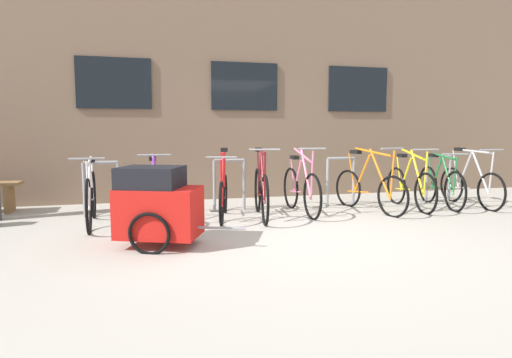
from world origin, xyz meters
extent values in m
plane|color=#B2ADA0|center=(0.00, 0.00, 0.00)|extent=(42.00, 42.00, 0.00)
cube|color=#7A604C|center=(0.00, 6.92, 2.60)|extent=(28.00, 7.43, 5.20)
cube|color=black|center=(-2.40, 3.18, 2.18)|extent=(1.30, 0.04, 0.91)
cube|color=black|center=(0.00, 3.18, 2.18)|extent=(1.30, 0.04, 0.91)
cube|color=black|center=(2.40, 3.18, 2.18)|extent=(1.30, 0.04, 0.91)
cylinder|color=gray|center=(-2.81, 1.90, 0.42)|extent=(0.05, 0.05, 0.84)
cylinder|color=gray|center=(-2.31, 1.90, 0.42)|extent=(0.05, 0.05, 0.84)
cylinder|color=gray|center=(-2.56, 1.90, 0.84)|extent=(0.50, 0.05, 0.05)
cylinder|color=gray|center=(-0.81, 1.90, 0.42)|extent=(0.05, 0.05, 0.84)
cylinder|color=gray|center=(-0.31, 1.90, 0.42)|extent=(0.05, 0.05, 0.84)
cylinder|color=gray|center=(-0.56, 1.90, 0.84)|extent=(0.50, 0.05, 0.05)
cylinder|color=gray|center=(1.19, 1.90, 0.42)|extent=(0.05, 0.05, 0.84)
cylinder|color=gray|center=(1.69, 1.90, 0.42)|extent=(0.05, 0.05, 0.84)
cylinder|color=gray|center=(1.44, 1.90, 0.84)|extent=(0.50, 0.05, 0.05)
cylinder|color=gray|center=(3.19, 1.90, 0.42)|extent=(0.05, 0.05, 0.84)
cylinder|color=gray|center=(3.69, 1.90, 0.42)|extent=(0.05, 0.05, 0.84)
cylinder|color=gray|center=(3.44, 1.90, 0.84)|extent=(0.50, 0.05, 0.05)
torus|color=black|center=(-0.11, 1.78, 0.35)|extent=(0.15, 0.74, 0.74)
torus|color=black|center=(-0.27, 0.74, 0.35)|extent=(0.15, 0.74, 0.74)
cylinder|color=maroon|center=(-0.22, 1.02, 0.67)|extent=(0.11, 0.51, 0.76)
cylinder|color=maroon|center=(-0.16, 1.43, 0.65)|extent=(0.09, 0.38, 0.72)
cylinder|color=maroon|center=(-0.20, 1.19, 1.02)|extent=(0.16, 0.82, 0.07)
cylinder|color=maroon|center=(-0.15, 1.52, 0.32)|extent=(0.10, 0.53, 0.08)
cylinder|color=maroon|center=(-0.12, 1.69, 0.67)|extent=(0.05, 0.20, 0.66)
cylinder|color=maroon|center=(-0.26, 0.76, 0.69)|extent=(0.04, 0.08, 0.69)
cube|color=black|center=(-0.13, 1.60, 1.03)|extent=(0.13, 0.21, 0.06)
cylinder|color=gray|center=(-0.26, 0.79, 1.06)|extent=(0.44, 0.09, 0.03)
torus|color=black|center=(1.56, 1.84, 0.31)|extent=(0.19, 0.66, 0.67)
torus|color=black|center=(1.79, 0.79, 0.31)|extent=(0.19, 0.66, 0.67)
cylinder|color=orange|center=(1.73, 1.08, 0.65)|extent=(0.15, 0.51, 0.78)
cylinder|color=orange|center=(1.64, 1.49, 0.60)|extent=(0.12, 0.39, 0.69)
cylinder|color=orange|center=(1.69, 1.25, 0.98)|extent=(0.22, 0.84, 0.13)
cylinder|color=orange|center=(1.62, 1.58, 0.29)|extent=(0.14, 0.53, 0.07)
cylinder|color=orange|center=(1.58, 1.75, 0.62)|extent=(0.07, 0.20, 0.63)
cylinder|color=orange|center=(1.79, 0.82, 0.67)|extent=(0.04, 0.08, 0.72)
cube|color=black|center=(1.60, 1.66, 0.97)|extent=(0.14, 0.22, 0.06)
cylinder|color=gray|center=(1.78, 0.84, 1.06)|extent=(0.43, 0.12, 0.03)
torus|color=black|center=(-2.68, 1.91, 0.35)|extent=(0.08, 0.74, 0.74)
torus|color=black|center=(-2.62, 0.81, 0.35)|extent=(0.08, 0.74, 0.74)
cylinder|color=silver|center=(-2.64, 1.11, 0.62)|extent=(0.07, 0.53, 0.66)
cylinder|color=silver|center=(-2.66, 1.54, 0.58)|extent=(0.06, 0.40, 0.59)
cylinder|color=silver|center=(-2.65, 1.29, 0.90)|extent=(0.08, 0.87, 0.11)
cylinder|color=silver|center=(-2.67, 1.63, 0.32)|extent=(0.05, 0.55, 0.08)
cylinder|color=silver|center=(-2.68, 1.82, 0.61)|extent=(0.04, 0.20, 0.52)
cylinder|color=silver|center=(-2.62, 0.83, 0.64)|extent=(0.03, 0.08, 0.59)
cube|color=black|center=(-2.67, 1.73, 0.89)|extent=(0.11, 0.21, 0.06)
cylinder|color=gray|center=(-2.62, 0.86, 0.97)|extent=(0.44, 0.05, 0.03)
torus|color=black|center=(-0.64, 1.83, 0.30)|extent=(0.19, 0.63, 0.64)
torus|color=black|center=(-0.87, 0.89, 0.30)|extent=(0.19, 0.63, 0.64)
cylinder|color=red|center=(-0.80, 1.15, 0.59)|extent=(0.14, 0.46, 0.69)
cylinder|color=red|center=(-0.72, 1.51, 0.63)|extent=(0.11, 0.34, 0.76)
cylinder|color=red|center=(-0.77, 1.30, 0.96)|extent=(0.21, 0.73, 0.11)
cylinder|color=red|center=(-0.70, 1.59, 0.28)|extent=(0.14, 0.48, 0.07)
cylinder|color=red|center=(-0.66, 1.74, 0.65)|extent=(0.07, 0.20, 0.70)
cylinder|color=red|center=(-0.86, 0.91, 0.61)|extent=(0.05, 0.08, 0.63)
cube|color=black|center=(-0.68, 1.65, 1.03)|extent=(0.14, 0.22, 0.06)
cylinder|color=gray|center=(-0.86, 0.94, 0.95)|extent=(0.43, 0.13, 0.03)
torus|color=black|center=(0.53, 1.95, 0.34)|extent=(0.04, 0.72, 0.72)
torus|color=black|center=(0.53, 0.94, 0.34)|extent=(0.04, 0.72, 0.72)
cylinder|color=pink|center=(0.53, 1.22, 0.66)|extent=(0.04, 0.49, 0.76)
cylinder|color=pink|center=(0.53, 1.61, 0.57)|extent=(0.04, 0.36, 0.58)
cylinder|color=pink|center=(0.53, 1.38, 0.94)|extent=(0.04, 0.79, 0.21)
cylinder|color=pink|center=(0.53, 1.70, 0.31)|extent=(0.03, 0.51, 0.07)
cylinder|color=pink|center=(0.53, 1.86, 0.60)|extent=(0.02, 0.20, 0.52)
cylinder|color=pink|center=(0.53, 0.97, 0.68)|extent=(0.03, 0.08, 0.69)
cube|color=black|center=(0.53, 1.77, 0.88)|extent=(0.10, 0.20, 0.06)
cylinder|color=gray|center=(0.53, 0.99, 1.06)|extent=(0.44, 0.03, 0.03)
torus|color=black|center=(2.54, 1.88, 0.32)|extent=(0.11, 0.69, 0.69)
torus|color=black|center=(2.44, 0.88, 0.32)|extent=(0.11, 0.69, 0.69)
cylinder|color=yellow|center=(2.47, 1.16, 0.64)|extent=(0.08, 0.48, 0.74)
cylinder|color=yellow|center=(2.51, 1.54, 0.57)|extent=(0.07, 0.35, 0.60)
cylinder|color=yellow|center=(2.48, 1.32, 0.93)|extent=(0.11, 0.78, 0.17)
cylinder|color=yellow|center=(2.51, 1.63, 0.30)|extent=(0.07, 0.50, 0.07)
cylinder|color=yellow|center=(2.53, 1.79, 0.59)|extent=(0.04, 0.20, 0.54)
cylinder|color=yellow|center=(2.44, 0.91, 0.66)|extent=(0.04, 0.08, 0.68)
cube|color=black|center=(2.52, 1.70, 0.89)|extent=(0.12, 0.21, 0.06)
cylinder|color=gray|center=(2.45, 0.93, 1.03)|extent=(0.44, 0.07, 0.03)
torus|color=black|center=(3.20, 1.89, 0.33)|extent=(0.16, 0.69, 0.69)
torus|color=black|center=(3.03, 0.93, 0.33)|extent=(0.16, 0.69, 0.69)
cylinder|color=#1E7238|center=(3.08, 1.20, 0.60)|extent=(0.12, 0.46, 0.66)
cylinder|color=#1E7238|center=(3.14, 1.56, 0.57)|extent=(0.09, 0.34, 0.59)
cylinder|color=#1E7238|center=(3.11, 1.35, 0.88)|extent=(0.17, 0.74, 0.10)
cylinder|color=#1E7238|center=(3.16, 1.65, 0.30)|extent=(0.11, 0.48, 0.07)
cylinder|color=#1E7238|center=(3.19, 1.80, 0.59)|extent=(0.06, 0.20, 0.54)
cylinder|color=#1E7238|center=(3.04, 0.96, 0.62)|extent=(0.04, 0.08, 0.59)
cube|color=black|center=(3.17, 1.71, 0.88)|extent=(0.13, 0.21, 0.06)
cylinder|color=gray|center=(3.04, 0.98, 0.94)|extent=(0.44, 0.10, 0.03)
torus|color=black|center=(-1.79, 1.91, 0.33)|extent=(0.05, 0.70, 0.69)
torus|color=black|center=(-1.77, 0.84, 0.33)|extent=(0.05, 0.70, 0.69)
cylinder|color=#722D99|center=(-1.78, 1.13, 0.62)|extent=(0.04, 0.51, 0.71)
cylinder|color=#722D99|center=(-1.78, 1.55, 0.58)|extent=(0.04, 0.39, 0.61)
cylinder|color=#722D99|center=(-1.78, 1.31, 0.92)|extent=(0.05, 0.84, 0.13)
cylinder|color=#722D99|center=(-1.79, 1.64, 0.30)|extent=(0.03, 0.54, 0.07)
cylinder|color=#722D99|center=(-1.79, 1.82, 0.60)|extent=(0.03, 0.20, 0.55)
cylinder|color=#722D99|center=(-1.77, 0.87, 0.65)|extent=(0.03, 0.08, 0.65)
cube|color=black|center=(-1.79, 1.73, 0.90)|extent=(0.10, 0.20, 0.06)
cylinder|color=gray|center=(-1.77, 0.89, 1.00)|extent=(0.44, 0.03, 0.03)
torus|color=black|center=(3.70, 1.86, 0.31)|extent=(0.07, 0.66, 0.66)
torus|color=black|center=(3.65, 0.83, 0.31)|extent=(0.07, 0.66, 0.66)
cylinder|color=#B7B7BC|center=(3.67, 1.11, 0.62)|extent=(0.06, 0.50, 0.74)
cylinder|color=#B7B7BC|center=(3.69, 1.51, 0.61)|extent=(0.05, 0.37, 0.71)
cylinder|color=#B7B7BC|center=(3.68, 1.28, 0.97)|extent=(0.08, 0.80, 0.06)
cylinder|color=#B7B7BC|center=(3.69, 1.60, 0.29)|extent=(0.05, 0.52, 0.07)
cylinder|color=#B7B7BC|center=(3.70, 1.77, 0.64)|extent=(0.03, 0.20, 0.65)
cylinder|color=#B7B7BC|center=(3.65, 0.85, 0.65)|extent=(0.03, 0.08, 0.67)
cube|color=black|center=(3.70, 1.68, 0.99)|extent=(0.11, 0.20, 0.06)
cylinder|color=gray|center=(3.65, 0.88, 1.01)|extent=(0.44, 0.05, 0.03)
cube|color=red|center=(-1.75, -0.06, 0.40)|extent=(1.06, 0.89, 0.56)
cube|color=black|center=(-1.83, -0.03, 0.80)|extent=(0.84, 0.78, 0.24)
torus|color=black|center=(-1.62, 0.24, 0.22)|extent=(0.46, 0.22, 0.48)
torus|color=black|center=(-1.87, -0.37, 0.22)|extent=(0.46, 0.22, 0.48)
cylinder|color=gray|center=(-1.08, -0.34, 0.23)|extent=(0.52, 0.23, 0.03)
cube|color=olive|center=(-4.06, 2.67, 0.22)|extent=(0.08, 0.36, 0.45)
camera|label=1|loc=(-1.88, -5.06, 1.33)|focal=30.26mm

